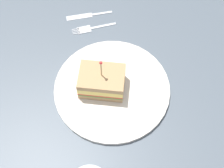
# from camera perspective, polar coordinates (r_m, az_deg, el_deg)

# --- Properties ---
(ground_plane) EXTENTS (0.91, 0.91, 0.02)m
(ground_plane) POSITION_cam_1_polar(r_m,az_deg,el_deg) (0.80, 0.00, -1.40)
(ground_plane) COLOR #4C5660
(plate) EXTENTS (0.27, 0.27, 0.01)m
(plate) POSITION_cam_1_polar(r_m,az_deg,el_deg) (0.79, 0.00, -0.88)
(plate) COLOR silver
(plate) RESTS_ON ground_plane
(sandwich_half_center) EXTENTS (0.07, 0.10, 0.11)m
(sandwich_half_center) POSITION_cam_1_polar(r_m,az_deg,el_deg) (0.76, -1.79, 0.24)
(sandwich_half_center) COLOR tan
(sandwich_half_center) RESTS_ON plate
(fork) EXTENTS (0.05, 0.11, 0.00)m
(fork) POSITION_cam_1_polar(r_m,az_deg,el_deg) (0.90, -3.94, 9.46)
(fork) COLOR silver
(fork) RESTS_ON ground_plane
(knife) EXTENTS (0.05, 0.12, 0.00)m
(knife) POSITION_cam_1_polar(r_m,az_deg,el_deg) (0.92, -4.37, 11.64)
(knife) COLOR silver
(knife) RESTS_ON ground_plane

